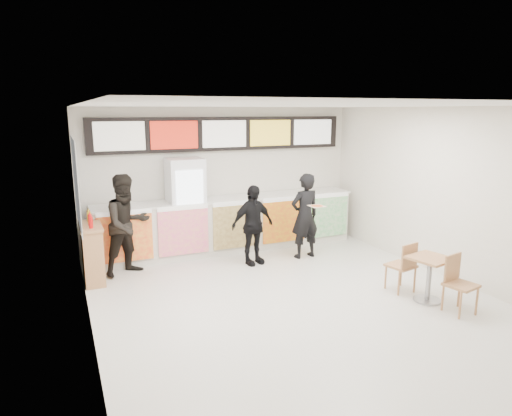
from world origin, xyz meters
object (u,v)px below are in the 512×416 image
drinks_fridge (186,208)px  condiment_ledge (92,253)px  service_counter (230,224)px  customer_main (305,216)px  customer_left (127,225)px  customer_mid (253,225)px  cafe_table (429,271)px

drinks_fridge → condiment_ledge: bearing=-158.1°
service_counter → drinks_fridge: drinks_fridge is taller
drinks_fridge → customer_main: 2.40m
customer_left → service_counter: bearing=-7.9°
customer_main → customer_mid: customer_main is taller
service_counter → customer_mid: (0.09, -1.01, 0.20)m
drinks_fridge → customer_main: drinks_fridge is taller
drinks_fridge → customer_mid: drinks_fridge is taller
customer_mid → condiment_ledge: 2.94m
service_counter → condiment_ledge: (-2.82, -0.74, -0.06)m
customer_left → condiment_ledge: (-0.63, -0.14, -0.40)m
customer_main → cafe_table: bearing=100.4°
service_counter → condiment_ledge: 2.92m
condiment_ledge → customer_left: bearing=12.5°
drinks_fridge → condiment_ledge: (-1.89, -0.76, -0.49)m
customer_main → customer_left: size_ratio=0.94×
service_counter → customer_left: (-2.19, -0.60, 0.34)m
customer_left → customer_mid: size_ratio=1.18×
customer_main → cafe_table: (0.70, -2.69, -0.36)m
drinks_fridge → cafe_table: bearing=-53.0°
customer_main → customer_left: (-3.40, 0.45, 0.06)m
cafe_table → customer_left: bearing=130.4°
customer_mid → condiment_ledge: customer_mid is taller
service_counter → customer_left: customer_left is taller
drinks_fridge → customer_left: (-1.25, -0.62, -0.08)m
drinks_fridge → cafe_table: (2.84, -3.77, -0.50)m
drinks_fridge → condiment_ledge: size_ratio=1.66×
customer_left → cafe_table: bearing=-60.9°
service_counter → drinks_fridge: (-0.93, 0.02, 0.43)m
drinks_fridge → service_counter: bearing=-1.0°
drinks_fridge → condiment_ledge: drinks_fridge is taller
drinks_fridge → cafe_table: 4.74m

